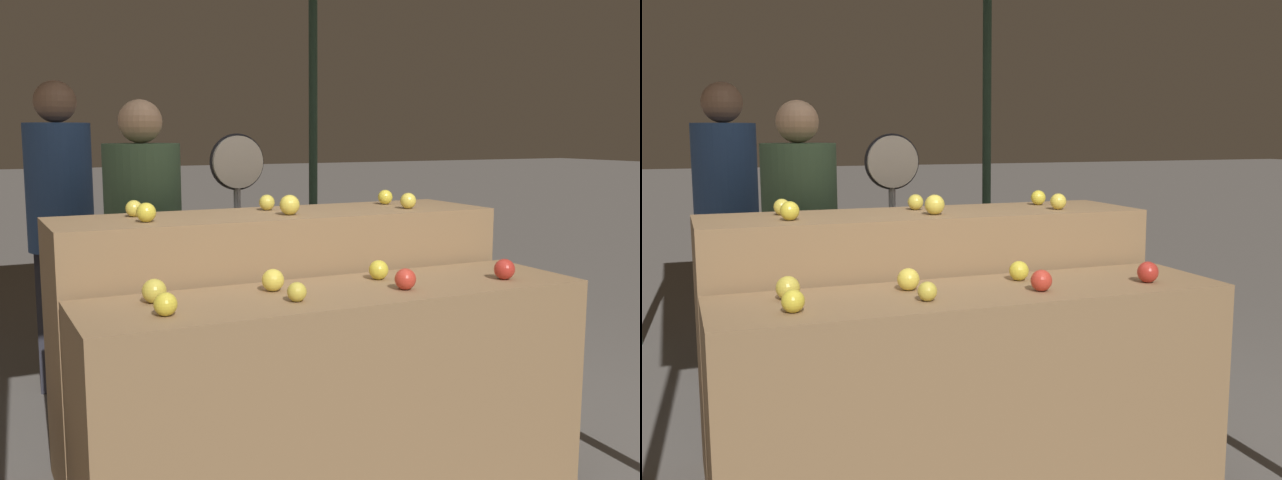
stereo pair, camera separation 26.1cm
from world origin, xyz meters
TOP-DOWN VIEW (x-y plane):
  - display_counter_front at (0.00, 0.00)m, footprint 1.97×0.55m
  - display_counter_back at (0.00, 0.60)m, footprint 1.97×0.55m
  - apple_front_0 at (-0.70, -0.10)m, footprint 0.08×0.08m
  - apple_front_1 at (-0.23, -0.10)m, footprint 0.07×0.07m
  - apple_front_2 at (0.22, -0.10)m, footprint 0.08×0.08m
  - apple_front_3 at (0.70, -0.11)m, footprint 0.08×0.08m
  - apple_front_4 at (-0.69, 0.10)m, footprint 0.09×0.09m
  - apple_front_5 at (-0.24, 0.10)m, footprint 0.09×0.09m
  - apple_front_6 at (0.23, 0.11)m, footprint 0.08×0.08m
  - apple_back_0 at (-0.61, 0.50)m, footprint 0.08×0.08m
  - apple_back_1 at (0.01, 0.49)m, footprint 0.09×0.09m
  - apple_back_2 at (0.61, 0.49)m, footprint 0.07×0.07m
  - apple_back_3 at (-0.62, 0.71)m, footprint 0.07×0.07m
  - apple_back_4 at (-0.01, 0.71)m, footprint 0.07×0.07m
  - apple_back_5 at (0.63, 0.72)m, footprint 0.07×0.07m
  - produce_scale at (0.00, 1.13)m, footprint 0.29×0.20m
  - person_vendor_at_scale at (-0.45, 1.28)m, footprint 0.52×0.52m
  - person_customer_left at (-0.76, 1.95)m, footprint 0.47×0.47m

SIDE VIEW (x-z plane):
  - display_counter_front at x=0.00m, z-range 0.00..0.89m
  - display_counter_back at x=0.00m, z-range 0.00..1.13m
  - apple_front_1 at x=-0.23m, z-range 0.89..0.96m
  - apple_front_0 at x=-0.70m, z-range 0.89..0.97m
  - apple_front_6 at x=0.23m, z-range 0.89..0.97m
  - apple_front_2 at x=0.22m, z-range 0.89..0.97m
  - apple_front_3 at x=0.70m, z-range 0.89..0.98m
  - apple_front_5 at x=-0.24m, z-range 0.89..0.98m
  - apple_front_4 at x=-0.69m, z-range 0.89..0.98m
  - person_vendor_at_scale at x=-0.45m, z-range 0.12..1.77m
  - person_customer_left at x=-0.76m, z-range 0.14..1.91m
  - produce_scale at x=0.00m, z-range 0.34..1.82m
  - apple_back_3 at x=-0.62m, z-range 1.13..1.20m
  - apple_back_4 at x=-0.01m, z-range 1.13..1.20m
  - apple_back_5 at x=0.63m, z-range 1.13..1.20m
  - apple_back_2 at x=0.61m, z-range 1.13..1.20m
  - apple_back_0 at x=-0.61m, z-range 1.13..1.21m
  - apple_back_1 at x=0.01m, z-range 1.13..1.22m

